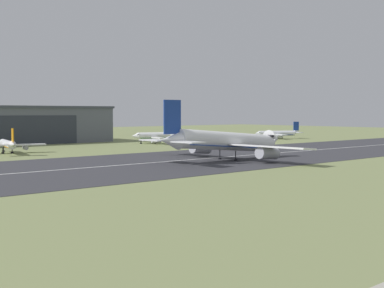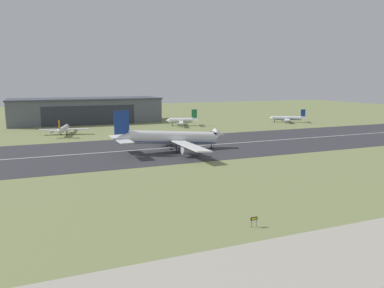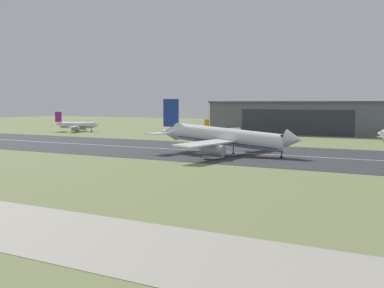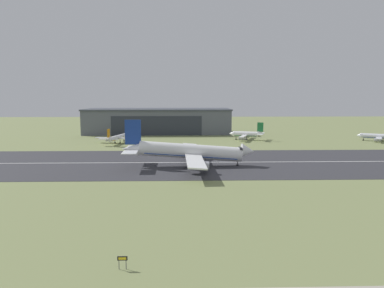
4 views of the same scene
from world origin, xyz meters
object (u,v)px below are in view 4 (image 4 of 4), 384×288
(airplane_landing, at_px, (190,152))
(runway_sign, at_px, (122,260))
(airplane_parked_west, at_px, (380,137))
(airplane_parked_centre, at_px, (246,134))
(airplane_parked_east, at_px, (117,138))

(airplane_landing, relative_size, runway_sign, 27.80)
(airplane_parked_west, bearing_deg, airplane_parked_centre, 173.09)
(airplane_landing, distance_m, airplane_parked_east, 67.47)
(airplane_landing, height_order, airplane_parked_east, airplane_landing)
(airplane_landing, bearing_deg, airplane_parked_west, 33.17)
(airplane_parked_centre, bearing_deg, airplane_parked_west, -6.91)
(airplane_parked_east, bearing_deg, airplane_parked_west, 1.89)
(airplane_parked_west, height_order, airplane_parked_east, airplane_parked_west)
(airplane_landing, xyz_separation_m, runway_sign, (-10.54, -71.80, -3.38))
(airplane_landing, distance_m, runway_sign, 72.65)
(airplane_parked_east, bearing_deg, airplane_parked_centre, 10.84)
(airplane_landing, height_order, airplane_parked_centre, airplane_landing)
(airplane_parked_west, distance_m, airplane_parked_centre, 66.16)
(airplane_parked_east, xyz_separation_m, runway_sign, (22.54, -130.57, -1.41))
(airplane_parked_west, bearing_deg, airplane_landing, -146.83)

